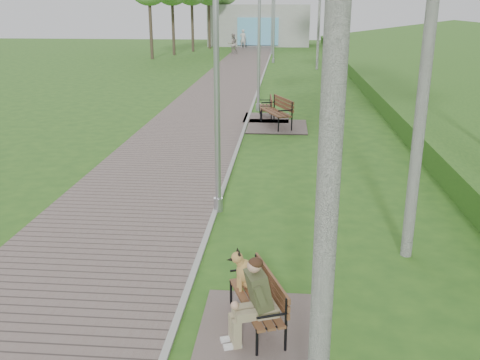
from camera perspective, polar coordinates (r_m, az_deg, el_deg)
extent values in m
plane|color=#2A541C|center=(6.94, -7.86, -17.75)|extent=(120.00, 120.00, 0.00)
cube|color=#72615C|center=(27.43, -1.71, 9.81)|extent=(3.50, 67.00, 0.04)
cube|color=#999993|center=(27.29, 2.00, 9.77)|extent=(0.10, 67.00, 0.05)
cube|color=#9E9E99|center=(56.56, 2.07, 16.18)|extent=(10.00, 5.00, 4.00)
cube|color=#62B0DB|center=(53.99, 1.92, 15.56)|extent=(4.00, 0.20, 2.60)
cube|color=#72615C|center=(7.29, 2.07, -15.38)|extent=(1.56, 1.73, 0.04)
cube|color=brown|center=(7.10, 1.69, -12.88)|extent=(0.82, 1.35, 0.03)
cube|color=brown|center=(7.04, 3.35, -11.00)|extent=(0.49, 1.23, 0.29)
cube|color=#72615C|center=(18.62, 3.98, 5.70)|extent=(2.05, 2.28, 0.04)
cube|color=brown|center=(18.52, 3.86, 7.19)|extent=(1.14, 1.77, 0.05)
cube|color=brown|center=(18.56, 4.67, 8.17)|extent=(0.71, 1.59, 0.38)
cube|color=#72615C|center=(20.02, 2.84, 6.62)|extent=(1.65, 1.83, 0.04)
cube|color=brown|center=(19.94, 2.71, 7.72)|extent=(0.50, 1.40, 0.04)
cube|color=brown|center=(19.91, 3.36, 8.41)|extent=(0.13, 1.37, 0.30)
cylinder|color=#9DA0A5|center=(10.99, -2.32, -2.63)|extent=(0.19, 0.19, 0.28)
cylinder|color=#9DA0A5|center=(10.40, -2.48, 8.90)|extent=(0.11, 0.11, 4.73)
cylinder|color=#9DA0A5|center=(21.47, 1.97, 7.77)|extent=(0.19, 0.19, 0.29)
cylinder|color=#9DA0A5|center=(21.18, 2.03, 13.87)|extent=(0.12, 0.12, 4.87)
cylinder|color=#9DA0A5|center=(39.58, 3.58, 12.59)|extent=(0.21, 0.21, 0.31)
cylinder|color=#9DA0A5|center=(39.42, 3.65, 16.11)|extent=(0.12, 0.12, 5.18)
cylinder|color=#9DA0A5|center=(46.62, 3.39, 13.46)|extent=(0.22, 0.22, 0.34)
cylinder|color=#9DA0A5|center=(46.47, 3.46, 16.69)|extent=(0.13, 0.13, 5.59)
imported|color=beige|center=(52.74, 0.32, 14.83)|extent=(0.67, 0.47, 1.76)
imported|color=gray|center=(46.46, -0.78, 14.32)|extent=(0.99, 0.88, 1.69)
cylinder|color=silver|center=(24.74, 11.21, 17.11)|extent=(0.16, 0.16, 7.39)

